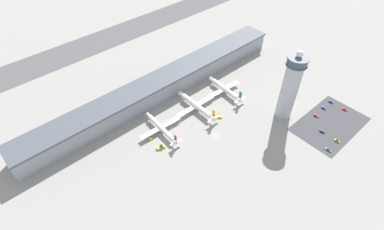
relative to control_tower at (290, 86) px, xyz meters
The scene contains 18 objects.
ground_plane 71.05m from the control_tower, 161.54° to the left, with size 1000.00×1000.00×0.00m, color gray.
terminal_building 111.10m from the control_tower, 124.04° to the left, with size 264.51×25.00×17.65m.
runway_strip 222.04m from the control_tower, 106.11° to the left, with size 396.76×44.00×0.01m, color #515154.
control_tower is the anchor object (origin of this frame).
parking_lot_surface 48.95m from the control_tower, 60.22° to the right, with size 64.00×40.00×0.01m, color #424247.
airplane_gate_alpha 107.43m from the control_tower, 149.81° to the left, with size 37.00×41.72×12.02m.
airplane_gate_bravo 78.19m from the control_tower, 134.42° to the left, with size 39.24×44.60×14.28m.
airplane_gate_charlie 61.08m from the control_tower, 107.72° to the left, with size 35.15×41.53×13.69m.
service_truck_catering 112.03m from the control_tower, 158.97° to the left, with size 6.96×4.18×2.84m.
service_truck_fuel 118.54m from the control_tower, 152.12° to the left, with size 2.82×6.80×3.07m.
service_truck_baggage 62.83m from the control_tower, 141.33° to the left, with size 4.34×8.80×2.83m.
car_white_wagon 56.89m from the control_tower, 23.88° to the right, with size 1.99×4.49×1.48m.
car_navy_sedan 48.04m from the control_tower, 31.46° to the right, with size 1.80×4.46×1.49m.
car_maroon_suv 56.20m from the control_tower, 98.42° to the right, with size 1.80×4.81×1.39m.
car_green_van 40.68m from the control_tower, 47.64° to the right, with size 1.97×4.22×1.60m.
car_blue_compact 45.47m from the control_tower, 79.33° to the right, with size 1.94×4.42×1.55m.
car_silver_sedan 55.87m from the control_tower, 82.46° to the right, with size 1.94×4.11×1.58m.
car_yellow_taxi 62.65m from the control_tower, 36.56° to the right, with size 1.93×4.40×1.39m.
Camera 1 is at (-119.62, -107.26, 177.37)m, focal length 28.00 mm.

